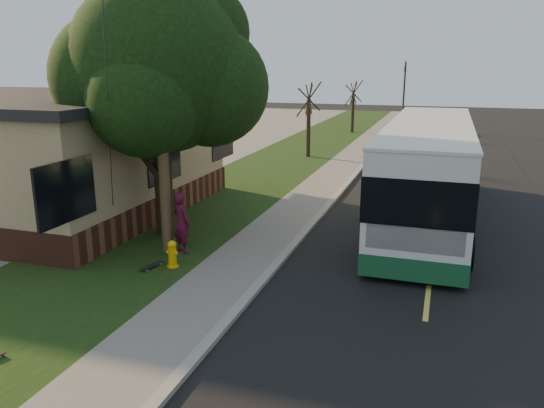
% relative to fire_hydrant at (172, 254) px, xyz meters
% --- Properties ---
extents(ground, '(120.00, 120.00, 0.00)m').
position_rel_fire_hydrant_xyz_m(ground, '(2.60, 0.00, -0.43)').
color(ground, black).
rests_on(ground, ground).
extents(road, '(8.00, 80.00, 0.01)m').
position_rel_fire_hydrant_xyz_m(road, '(6.60, 10.00, -0.43)').
color(road, black).
rests_on(road, ground).
extents(curb, '(0.25, 80.00, 0.12)m').
position_rel_fire_hydrant_xyz_m(curb, '(2.60, 10.00, -0.37)').
color(curb, gray).
rests_on(curb, ground).
extents(sidewalk, '(2.00, 80.00, 0.08)m').
position_rel_fire_hydrant_xyz_m(sidewalk, '(1.60, 10.00, -0.39)').
color(sidewalk, slate).
rests_on(sidewalk, ground).
extents(grass_verge, '(5.00, 80.00, 0.07)m').
position_rel_fire_hydrant_xyz_m(grass_verge, '(-1.90, 10.00, -0.40)').
color(grass_verge, black).
rests_on(grass_verge, ground).
extents(building_lot, '(15.00, 80.00, 0.04)m').
position_rel_fire_hydrant_xyz_m(building_lot, '(-11.90, 10.00, -0.41)').
color(building_lot, slate).
rests_on(building_lot, ground).
extents(fire_hydrant, '(0.32, 0.32, 0.74)m').
position_rel_fire_hydrant_xyz_m(fire_hydrant, '(0.00, 0.00, 0.00)').
color(fire_hydrant, '#F0B00C').
rests_on(fire_hydrant, grass_verge).
extents(utility_pole, '(2.86, 3.21, 9.07)m').
position_rel_fire_hydrant_xyz_m(utility_pole, '(-0.71, 0.99, 4.20)').
color(utility_pole, '#473321').
rests_on(utility_pole, ground).
extents(leafy_tree, '(6.30, 6.00, 7.80)m').
position_rel_fire_hydrant_xyz_m(leafy_tree, '(-1.57, 2.65, 4.73)').
color(leafy_tree, black).
rests_on(leafy_tree, grass_verge).
extents(bare_tree_near, '(1.38, 1.21, 4.31)m').
position_rel_fire_hydrant_xyz_m(bare_tree_near, '(-0.90, 18.00, 1.72)').
color(bare_tree_near, black).
rests_on(bare_tree_near, grass_verge).
extents(bare_tree_far, '(1.38, 1.21, 4.03)m').
position_rel_fire_hydrant_xyz_m(bare_tree_far, '(-0.40, 30.00, 1.57)').
color(bare_tree_far, black).
rests_on(bare_tree_far, grass_verge).
extents(traffic_signal, '(0.18, 0.22, 5.50)m').
position_rel_fire_hydrant_xyz_m(traffic_signal, '(3.10, 34.00, 2.73)').
color(traffic_signal, '#2D2D30').
rests_on(traffic_signal, ground).
extents(transit_bus, '(2.92, 12.67, 3.43)m').
position_rel_fire_hydrant_xyz_m(transit_bus, '(6.18, 6.98, 1.39)').
color(transit_bus, silver).
rests_on(transit_bus, ground).
extents(skateboarder, '(0.78, 0.69, 1.79)m').
position_rel_fire_hydrant_xyz_m(skateboarder, '(-0.28, 1.11, 0.53)').
color(skateboarder, '#4A0E23').
rests_on(skateboarder, grass_verge).
extents(skateboard_main, '(0.33, 0.78, 0.07)m').
position_rel_fire_hydrant_xyz_m(skateboard_main, '(-0.50, -0.25, -0.31)').
color(skateboard_main, black).
rests_on(skateboard_main, grass_verge).
extents(dumpster, '(1.84, 1.59, 1.41)m').
position_rel_fire_hydrant_xyz_m(dumpster, '(-4.48, 2.91, 0.32)').
color(dumpster, black).
rests_on(dumpster, building_lot).
extents(distant_car, '(1.98, 4.07, 1.34)m').
position_rel_fire_hydrant_xyz_m(distant_car, '(5.81, 31.63, 0.24)').
color(distant_car, black).
rests_on(distant_car, ground).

